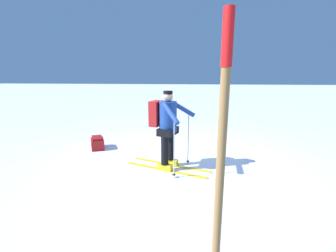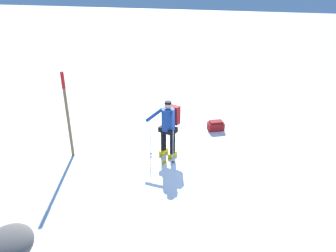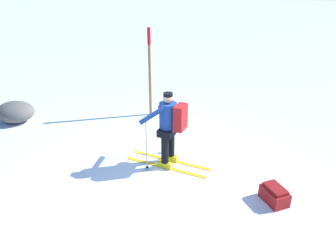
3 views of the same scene
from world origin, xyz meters
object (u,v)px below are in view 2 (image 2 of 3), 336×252
at_px(trail_marker, 67,109).
at_px(skier, 169,125).
at_px(rock_boulder, 7,246).
at_px(dropped_backpack, 216,126).

bearing_deg(trail_marker, skier, 106.52).
relative_size(trail_marker, rock_boulder, 2.39).
bearing_deg(rock_boulder, dropped_backpack, 155.90).
xyz_separation_m(dropped_backpack, rock_boulder, (6.20, -2.77, 0.13)).
xyz_separation_m(dropped_backpack, trail_marker, (2.69, -3.56, 1.23)).
xyz_separation_m(skier, trail_marker, (0.75, -2.53, 0.46)).
height_order(skier, rock_boulder, skier).
relative_size(skier, dropped_backpack, 3.12).
relative_size(skier, trail_marker, 0.77).
relative_size(dropped_backpack, rock_boulder, 0.59).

